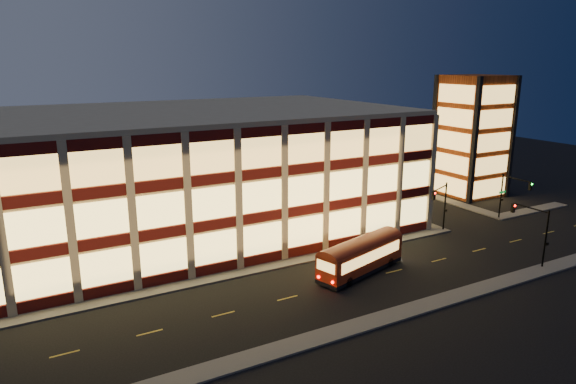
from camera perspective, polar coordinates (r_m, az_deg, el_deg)
ground at (r=51.27m, az=-1.39°, el=-8.64°), size 200.00×200.00×0.00m
sidewalk_office_south at (r=50.87m, az=-4.95°, el=-8.80°), size 54.00×2.00×0.15m
sidewalk_office_east at (r=76.63m, az=7.92°, el=-0.86°), size 2.00×30.00×0.15m
sidewalk_tower_south at (r=77.86m, az=25.26°, el=-1.88°), size 14.00×2.00×0.15m
sidewalk_tower_west at (r=83.55m, az=13.97°, el=0.13°), size 2.00×30.00×0.15m
sidewalk_near at (r=41.33m, az=7.34°, el=-14.66°), size 100.00×2.00×0.15m
office_building at (r=63.00m, az=-11.01°, el=2.40°), size 50.45×30.45×14.50m
stair_tower at (r=82.69m, az=19.77°, el=5.87°), size 8.60×8.60×18.00m
traffic_signal_far at (r=62.98m, az=16.65°, el=-0.89°), size 3.79×1.87×6.00m
traffic_signal_right at (r=70.85m, az=23.56°, el=0.16°), size 1.20×4.37×6.00m
traffic_signal_near at (r=57.11m, az=25.63°, el=-3.26°), size 0.32×4.45×6.00m
trolley_bus at (r=50.36m, az=8.09°, el=-6.84°), size 10.66×5.37×3.51m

